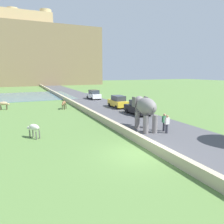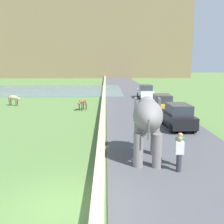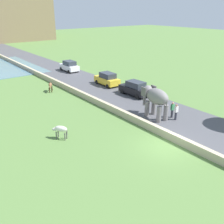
# 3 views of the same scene
# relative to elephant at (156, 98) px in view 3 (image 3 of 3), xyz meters

# --- Properties ---
(ground_plane) EXTENTS (220.00, 220.00, 0.00)m
(ground_plane) POSITION_rel_elephant_xyz_m (-3.45, -4.47, -2.04)
(ground_plane) COLOR #567A3D
(road_surface) EXTENTS (7.00, 120.00, 0.06)m
(road_surface) POSITION_rel_elephant_xyz_m (1.55, 15.53, -2.01)
(road_surface) COLOR #4C4C51
(road_surface) RESTS_ON ground
(barrier_wall) EXTENTS (0.40, 110.00, 0.66)m
(barrier_wall) POSITION_rel_elephant_xyz_m (-2.25, 13.53, -1.71)
(barrier_wall) COLOR tan
(barrier_wall) RESTS_ON ground
(elephant) EXTENTS (1.71, 3.54, 2.99)m
(elephant) POSITION_rel_elephant_xyz_m (0.00, 0.00, 0.00)
(elephant) COLOR slate
(elephant) RESTS_ON ground
(person_beside_elephant) EXTENTS (0.36, 0.22, 1.63)m
(person_beside_elephant) POSITION_rel_elephant_xyz_m (1.31, -1.07, -1.16)
(person_beside_elephant) COLOR #33333D
(person_beside_elephant) RESTS_ON ground
(person_trailing) EXTENTS (0.36, 0.22, 1.63)m
(person_trailing) POSITION_rel_elephant_xyz_m (1.13, -1.67, -1.16)
(person_trailing) COLOR #33333D
(person_trailing) RESTS_ON ground
(car_white) EXTENTS (1.82, 4.02, 1.80)m
(car_white) POSITION_rel_elephant_xyz_m (3.12, 22.41, -1.14)
(car_white) COLOR white
(car_white) RESTS_ON ground
(car_black) EXTENTS (1.88, 4.04, 1.80)m
(car_black) POSITION_rel_elephant_xyz_m (3.12, 6.22, -1.14)
(car_black) COLOR black
(car_black) RESTS_ON ground
(car_yellow) EXTENTS (1.91, 4.06, 1.80)m
(car_yellow) POSITION_rel_elephant_xyz_m (3.12, 11.80, -1.14)
(car_yellow) COLOR gold
(car_yellow) RESTS_ON ground
(cow_brown) EXTENTS (0.97, 1.37, 1.15)m
(cow_brown) POSITION_rel_elephant_xyz_m (-4.31, 13.95, -1.20)
(cow_brown) COLOR brown
(cow_brown) RESTS_ON ground
(cow_white) EXTENTS (1.06, 1.33, 1.15)m
(cow_white) POSITION_rel_elephant_xyz_m (-9.19, 1.72, -1.20)
(cow_white) COLOR silver
(cow_white) RESTS_ON ground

